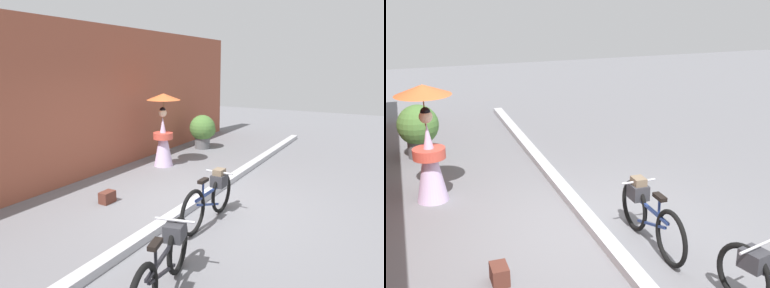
# 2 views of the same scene
# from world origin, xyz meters

# --- Properties ---
(ground_plane) EXTENTS (30.00, 30.00, 0.00)m
(ground_plane) POSITION_xyz_m (0.00, 0.00, 0.00)
(ground_plane) COLOR slate
(sidewalk_curb) EXTENTS (14.00, 0.20, 0.12)m
(sidewalk_curb) POSITION_xyz_m (0.00, 0.00, 0.06)
(sidewalk_curb) COLOR #B2B2B7
(sidewalk_curb) RESTS_ON ground_plane
(bicycle_far_side) EXTENTS (1.69, 0.48, 0.79)m
(bicycle_far_side) POSITION_xyz_m (-0.46, -0.53, 0.42)
(bicycle_far_side) COLOR black
(bicycle_far_side) RESTS_ON ground_plane
(person_with_parasol) EXTENTS (0.84, 0.84, 1.81)m
(person_with_parasol) POSITION_xyz_m (1.88, 2.00, 0.93)
(person_with_parasol) COLOR silver
(person_with_parasol) RESTS_ON ground_plane
(potted_plant_by_door) EXTENTS (0.80, 0.78, 1.03)m
(potted_plant_by_door) POSITION_xyz_m (4.08, 2.05, 0.57)
(potted_plant_by_door) COLOR #59595B
(potted_plant_by_door) RESTS_ON ground_plane
(backpack_on_pavement) EXTENTS (0.28, 0.19, 0.22)m
(backpack_on_pavement) POSITION_xyz_m (-0.72, 1.46, 0.11)
(backpack_on_pavement) COLOR #592D23
(backpack_on_pavement) RESTS_ON ground_plane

